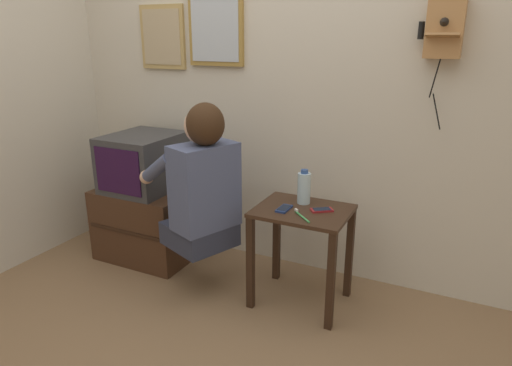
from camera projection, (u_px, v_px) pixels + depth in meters
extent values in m
plane|color=#846647|center=(198.00, 349.00, 2.35)|extent=(14.00, 14.00, 0.00)
cube|color=beige|center=(286.00, 79.00, 2.91)|extent=(6.80, 0.05, 2.55)
cube|color=#382316|center=(303.00, 211.00, 2.60)|extent=(0.53, 0.43, 0.02)
cube|color=black|center=(250.00, 263.00, 2.63)|extent=(0.04, 0.04, 0.57)
cube|color=black|center=(331.00, 282.00, 2.43)|extent=(0.04, 0.04, 0.57)
cube|color=black|center=(277.00, 238.00, 2.95)|extent=(0.04, 0.04, 0.57)
cube|color=black|center=(349.00, 253.00, 2.75)|extent=(0.04, 0.04, 0.57)
cube|color=#2D3347|center=(200.00, 233.00, 2.79)|extent=(0.47, 0.47, 0.14)
cube|color=#4C567A|center=(205.00, 186.00, 2.64)|extent=(0.34, 0.43, 0.50)
sphere|color=#DBAD8E|center=(203.00, 126.00, 2.53)|extent=(0.21, 0.21, 0.21)
ellipsoid|color=#382314|center=(205.00, 124.00, 2.51)|extent=(0.28, 0.28, 0.24)
cylinder|color=#4C567A|center=(157.00, 168.00, 2.69)|extent=(0.33, 0.19, 0.24)
cylinder|color=#4C567A|center=(202.00, 159.00, 2.90)|extent=(0.33, 0.19, 0.24)
sphere|color=#DBAD8E|center=(147.00, 177.00, 2.82)|extent=(0.09, 0.09, 0.09)
sphere|color=#DBAD8E|center=(190.00, 167.00, 3.02)|extent=(0.09, 0.09, 0.09)
cube|color=#422819|center=(151.00, 221.00, 3.30)|extent=(0.67, 0.54, 0.51)
cube|color=black|center=(125.00, 232.00, 3.06)|extent=(0.60, 0.01, 0.02)
cube|color=#38383A|center=(144.00, 162.00, 3.16)|extent=(0.44, 0.51, 0.38)
cube|color=#280F33|center=(117.00, 172.00, 2.94)|extent=(0.36, 0.01, 0.30)
cube|color=#AD7A47|center=(445.00, 27.00, 2.36)|extent=(0.18, 0.11, 0.31)
cube|color=#AD7A47|center=(443.00, 35.00, 2.30)|extent=(0.17, 0.07, 0.03)
cone|color=black|center=(444.00, 22.00, 2.27)|extent=(0.04, 0.05, 0.04)
cylinder|color=black|center=(421.00, 30.00, 2.42)|extent=(0.03, 0.03, 0.09)
cylinder|color=black|center=(435.00, 78.00, 2.44)|extent=(0.04, 0.04, 0.22)
cylinder|color=black|center=(436.00, 112.00, 2.49)|extent=(0.07, 0.06, 0.19)
cube|color=tan|center=(163.00, 37.00, 3.19)|extent=(0.36, 0.02, 0.43)
cube|color=tan|center=(161.00, 37.00, 3.18)|extent=(0.31, 0.01, 0.37)
cube|color=olive|center=(216.00, 20.00, 2.97)|extent=(0.40, 0.03, 0.58)
cube|color=#B2BCC6|center=(214.00, 20.00, 2.96)|extent=(0.35, 0.01, 0.52)
cube|color=navy|center=(284.00, 209.00, 2.59)|extent=(0.06, 0.12, 0.01)
cube|color=black|center=(284.00, 208.00, 2.58)|extent=(0.05, 0.10, 0.00)
cube|color=maroon|center=(322.00, 210.00, 2.57)|extent=(0.14, 0.12, 0.01)
cube|color=black|center=(322.00, 209.00, 2.56)|extent=(0.11, 0.10, 0.00)
cylinder|color=silver|center=(304.00, 188.00, 2.66)|extent=(0.08, 0.08, 0.18)
cylinder|color=#2D4C8C|center=(305.00, 172.00, 2.63)|extent=(0.04, 0.04, 0.02)
cylinder|color=#4CBF66|center=(302.00, 216.00, 2.48)|extent=(0.13, 0.12, 0.01)
cube|color=white|center=(296.00, 210.00, 2.54)|extent=(0.03, 0.03, 0.01)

